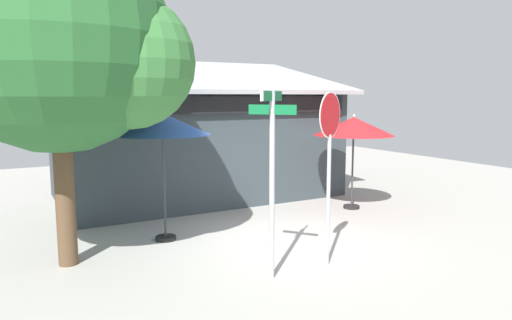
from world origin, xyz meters
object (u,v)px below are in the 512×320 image
patio_umbrella_crimson_center (354,127)px  stop_sign (329,145)px  shade_tree (69,43)px  patio_umbrella_royal_blue_left (163,125)px  street_sign_post (272,166)px

patio_umbrella_crimson_center → stop_sign: bearing=-136.1°
shade_tree → patio_umbrella_royal_blue_left: bearing=19.0°
patio_umbrella_crimson_center → shade_tree: shade_tree is taller
patio_umbrella_royal_blue_left → patio_umbrella_crimson_center: bearing=2.8°
patio_umbrella_royal_blue_left → shade_tree: 2.46m
stop_sign → street_sign_post: bearing=-177.6°
stop_sign → patio_umbrella_crimson_center: (3.26, 3.14, 0.03)m
street_sign_post → shade_tree: shade_tree is taller
stop_sign → patio_umbrella_royal_blue_left: bearing=126.4°
street_sign_post → shade_tree: size_ratio=0.52×
stop_sign → shade_tree: bearing=150.5°
stop_sign → patio_umbrella_crimson_center: bearing=43.9°
street_sign_post → shade_tree: bearing=140.1°
stop_sign → shade_tree: 4.87m
stop_sign → shade_tree: shade_tree is taller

